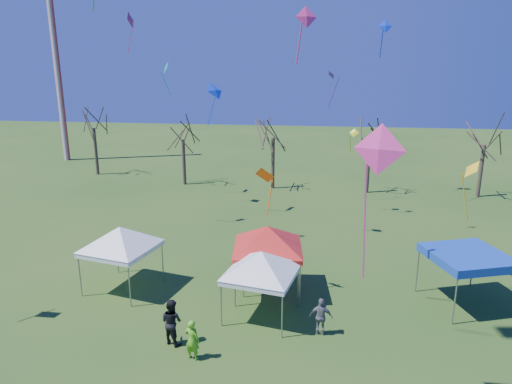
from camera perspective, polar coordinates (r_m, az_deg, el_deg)
ground at (r=19.27m, az=1.64°, el=-18.64°), size 140.00×140.00×0.00m
radio_mast at (r=58.05m, az=-23.81°, el=15.89°), size 0.70×0.70×25.00m
tree_0 at (r=48.96m, az=-19.81°, el=9.51°), size 3.83×3.83×8.44m
tree_1 at (r=42.68m, az=-9.21°, el=8.53°), size 3.42×3.42×7.54m
tree_2 at (r=40.70m, az=2.18°, el=9.09°), size 3.71×3.71×8.18m
tree_3 at (r=40.43m, az=14.18°, el=8.29°), size 3.59×3.59×7.91m
tree_4 at (r=42.42m, az=26.90°, el=7.39°), size 3.58×3.58×7.89m
tent_white_west at (r=23.22m, az=-16.68°, el=-4.70°), size 4.19×4.19×3.79m
tent_white_mid at (r=19.86m, az=0.67°, el=-8.00°), size 3.99×3.99×3.59m
tent_red at (r=21.86m, az=1.49°, el=-4.87°), size 4.49×4.49×3.98m
tent_blue at (r=23.20m, az=24.96°, el=-7.41°), size 4.14×4.14×2.57m
person_green at (r=18.27m, az=-7.97°, el=-17.83°), size 0.68×0.53×1.64m
person_grey at (r=19.70m, az=8.14°, el=-15.18°), size 0.98×0.47×1.62m
person_dark at (r=19.23m, az=-10.50°, el=-15.63°), size 1.14×1.04×1.91m
kite_13 at (r=35.48m, az=-11.26°, el=14.92°), size 0.88×1.06×2.45m
kite_11 at (r=33.02m, az=-5.16°, el=12.48°), size 1.57×1.73×3.09m
kite_18 at (r=25.30m, az=15.84°, el=19.23°), size 0.77×0.44×1.89m
kite_1 at (r=20.94m, az=1.17°, el=2.11°), size 1.24×1.07×2.34m
kite_22 at (r=36.64m, az=9.45°, el=14.09°), size 1.00×1.07×2.80m
kite_17 at (r=24.50m, az=25.27°, el=2.51°), size 0.86×1.14×3.17m
kite_27 at (r=18.37m, az=6.29°, el=20.82°), size 0.91×0.69×2.12m
kite_19 at (r=34.22m, az=12.12°, el=7.15°), size 0.78×0.60×1.87m
kite_2 at (r=38.86m, az=-15.36°, el=20.01°), size 0.67×1.25×3.14m
kite_5 at (r=12.85m, az=15.09°, el=4.92°), size 1.46×0.81×4.70m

